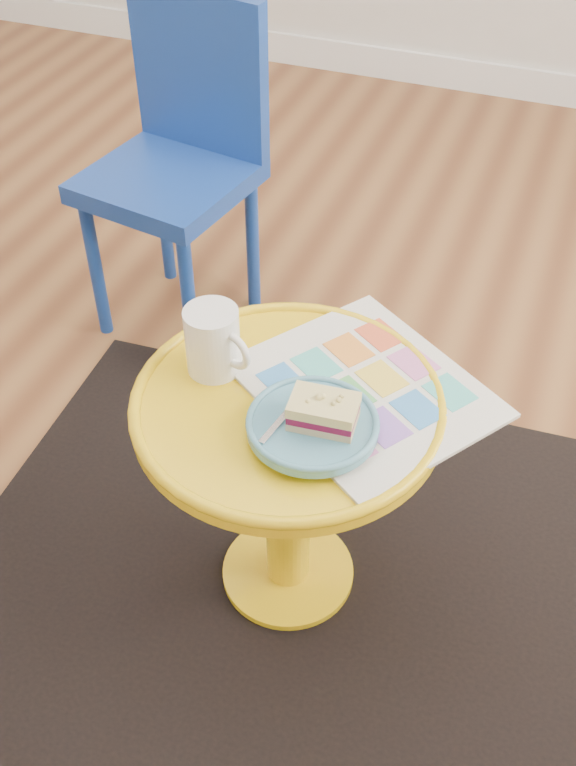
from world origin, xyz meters
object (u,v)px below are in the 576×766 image
(mug, at_px, (214,339))
(side_table, at_px, (288,458))
(plate, at_px, (313,426))
(chair, at_px, (181,151))
(newspaper, at_px, (365,388))

(mug, bearing_deg, side_table, 8.12)
(plate, bearing_deg, chair, 127.99)
(chair, xyz_separation_m, plate, (0.61, -0.78, 0.04))
(chair, height_order, mug, chair)
(side_table, bearing_deg, mug, 167.59)
(chair, relative_size, mug, 6.42)
(chair, relative_size, plate, 3.98)
(side_table, xyz_separation_m, newspaper, (0.11, 0.07, 0.14))
(side_table, distance_m, plate, 0.18)
(mug, distance_m, plate, 0.23)
(side_table, distance_m, chair, 0.92)
(newspaper, bearing_deg, chair, 169.24)
(newspaper, distance_m, mug, 0.26)
(chair, distance_m, plate, 1.00)
(side_table, relative_size, newspaper, 1.34)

